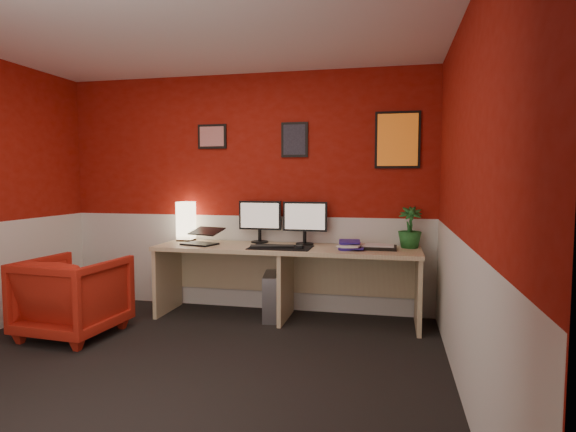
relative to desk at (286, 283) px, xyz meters
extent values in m
cube|color=black|center=(-0.53, -1.41, -0.36)|extent=(4.00, 3.50, 0.01)
cube|color=white|center=(-0.53, -1.41, 2.13)|extent=(4.00, 3.50, 0.01)
cube|color=maroon|center=(-0.53, 0.34, 0.89)|extent=(4.00, 0.01, 2.50)
cube|color=maroon|center=(1.47, -1.41, 0.89)|extent=(0.01, 3.50, 2.50)
cube|color=silver|center=(-0.53, 0.34, 0.14)|extent=(4.00, 0.01, 1.00)
cube|color=silver|center=(1.46, -1.41, 0.14)|extent=(0.01, 3.50, 1.00)
cube|color=tan|center=(0.00, 0.00, 0.00)|extent=(2.60, 0.65, 0.73)
cube|color=#FFE5B2|center=(-1.15, 0.20, 0.56)|extent=(0.16, 0.16, 0.40)
cube|color=black|center=(-0.88, -0.06, 0.47)|extent=(0.38, 0.31, 0.22)
cube|color=black|center=(-0.33, 0.23, 0.66)|extent=(0.45, 0.06, 0.58)
cube|color=black|center=(0.16, 0.19, 0.66)|extent=(0.45, 0.06, 0.58)
cube|color=black|center=(-0.03, -0.08, 0.37)|extent=(0.60, 0.38, 0.01)
cube|color=black|center=(-0.11, -0.10, 0.38)|extent=(0.44, 0.22, 0.02)
cube|color=black|center=(0.16, -0.12, 0.39)|extent=(0.06, 0.10, 0.03)
imported|color=#341F91|center=(0.52, -0.01, 0.38)|extent=(0.26, 0.33, 0.03)
imported|color=silver|center=(0.54, -0.02, 0.40)|extent=(0.26, 0.32, 0.02)
imported|color=#341F91|center=(0.53, 0.01, 0.43)|extent=(0.23, 0.29, 0.03)
cube|color=black|center=(0.89, 0.04, 0.38)|extent=(0.35, 0.25, 0.03)
imported|color=#19591E|center=(1.19, 0.18, 0.56)|extent=(0.23, 0.23, 0.40)
cube|color=#99999E|center=(-0.12, 0.01, -0.14)|extent=(0.28, 0.48, 0.45)
imported|color=#B41E0F|center=(-1.74, -0.87, -0.01)|extent=(0.81, 0.83, 0.71)
cube|color=red|center=(-0.89, 0.33, 1.49)|extent=(0.32, 0.02, 0.26)
cube|color=black|center=(0.02, 0.33, 1.44)|extent=(0.28, 0.02, 0.36)
cube|color=orange|center=(1.06, 0.33, 1.42)|extent=(0.44, 0.02, 0.56)
camera|label=1|loc=(1.02, -4.46, 1.03)|focal=29.27mm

